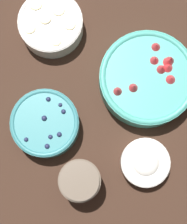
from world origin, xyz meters
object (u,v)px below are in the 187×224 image
at_px(bowl_strawberries, 147,79).
at_px(jar_chocolate, 80,180).
at_px(bowl_blueberries, 45,124).
at_px(bowl_bananas, 51,24).
at_px(bowl_cream, 145,163).

distance_m(bowl_strawberries, jar_chocolate, 0.30).
bearing_deg(bowl_strawberries, bowl_blueberries, 146.84).
xyz_separation_m(bowl_strawberries, jar_chocolate, (-0.30, 0.00, 0.01)).
distance_m(bowl_strawberries, bowl_bananas, 0.29).
bearing_deg(bowl_cream, bowl_bananas, 66.41).
relative_size(bowl_cream, jar_chocolate, 1.22).
height_order(bowl_strawberries, bowl_bananas, bowl_strawberries).
height_order(bowl_bananas, bowl_cream, bowl_bananas).
xyz_separation_m(bowl_blueberries, jar_chocolate, (-0.07, -0.15, 0.01)).
distance_m(bowl_strawberries, bowl_blueberries, 0.28).
height_order(bowl_bananas, jar_chocolate, jar_chocolate).
bearing_deg(bowl_strawberries, jar_chocolate, 179.09).
bearing_deg(bowl_blueberries, bowl_bananas, 30.80).
distance_m(bowl_cream, jar_chocolate, 0.17).
xyz_separation_m(bowl_cream, jar_chocolate, (-0.12, 0.11, 0.02)).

